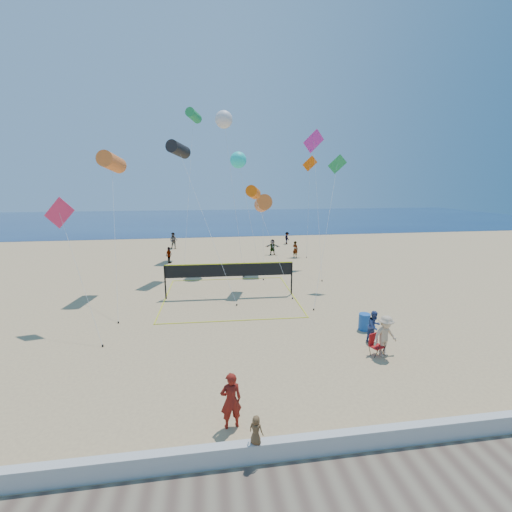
{
  "coord_description": "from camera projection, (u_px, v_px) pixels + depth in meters",
  "views": [
    {
      "loc": [
        -2.47,
        -10.92,
        7.48
      ],
      "look_at": [
        -0.53,
        2.0,
        4.69
      ],
      "focal_mm": 24.0,
      "sensor_mm": 36.0,
      "label": 1
    }
  ],
  "objects": [
    {
      "name": "kite_6",
      "position": [
        224.0,
        120.0,
        28.35
      ],
      "size": [
        2.16,
        4.48,
        13.36
      ],
      "rotation": [
        0.0,
        0.0,
        0.38
      ],
      "color": "silver",
      "rests_on": "ground"
    },
    {
      "name": "far_person_3",
      "position": [
        174.0,
        241.0,
        39.54
      ],
      "size": [
        1.07,
        0.92,
        1.89
      ],
      "primitive_type": "imported",
      "rotation": [
        0.0,
        0.0,
        -0.25
      ],
      "color": "gray",
      "rests_on": "ground"
    },
    {
      "name": "far_person_0",
      "position": [
        169.0,
        255.0,
        32.45
      ],
      "size": [
        0.73,
        0.98,
        1.55
      ],
      "primitive_type": "imported",
      "rotation": [
        0.0,
        0.0,
        1.14
      ],
      "color": "gray",
      "rests_on": "ground"
    },
    {
      "name": "far_person_2",
      "position": [
        295.0,
        249.0,
        34.99
      ],
      "size": [
        0.7,
        0.73,
        1.68
      ],
      "primitive_type": "imported",
      "rotation": [
        0.0,
        0.0,
        2.26
      ],
      "color": "gray",
      "rests_on": "ground"
    },
    {
      "name": "seawall",
      "position": [
        301.0,
        446.0,
        9.52
      ],
      "size": [
        32.0,
        0.3,
        0.6
      ],
      "primitive_type": "cube",
      "color": "#BBBBB6",
      "rests_on": "ground"
    },
    {
      "name": "volleyball_net",
      "position": [
        230.0,
        274.0,
        22.68
      ],
      "size": [
        8.9,
        8.76,
        2.3
      ],
      "rotation": [
        0.0,
        0.0,
        -0.03
      ],
      "color": "black",
      "rests_on": "ground"
    },
    {
      "name": "trash_barrel",
      "position": [
        364.0,
        322.0,
        17.71
      ],
      "size": [
        0.69,
        0.69,
        0.87
      ],
      "primitive_type": "cylinder",
      "rotation": [
        0.0,
        0.0,
        -0.2
      ],
      "color": "#194EA3",
      "rests_on": "ground"
    },
    {
      "name": "camp_chair",
      "position": [
        375.0,
        343.0,
        15.11
      ],
      "size": [
        0.66,
        0.76,
        1.08
      ],
      "rotation": [
        0.0,
        0.0,
        0.37
      ],
      "color": "#A31214",
      "rests_on": "ground"
    },
    {
      "name": "kite_10",
      "position": [
        263.0,
        204.0,
        29.09
      ],
      "size": [
        1.53,
        5.06,
        6.62
      ],
      "rotation": [
        0.0,
        0.0,
        -0.08
      ],
      "color": "orange",
      "rests_on": "ground"
    },
    {
      "name": "ground",
      "position": [
        278.0,
        392.0,
        12.48
      ],
      "size": [
        120.0,
        120.0,
        0.0
      ],
      "primitive_type": "plane",
      "color": "tan",
      "rests_on": "ground"
    },
    {
      "name": "far_person_1",
      "position": [
        273.0,
        247.0,
        36.33
      ],
      "size": [
        1.58,
        0.76,
        1.64
      ],
      "primitive_type": "imported",
      "rotation": [
        0.0,
        0.0,
        -0.19
      ],
      "color": "gray",
      "rests_on": "ground"
    },
    {
      "name": "woman",
      "position": [
        231.0,
        400.0,
        10.53
      ],
      "size": [
        0.74,
        0.55,
        1.85
      ],
      "primitive_type": "imported",
      "rotation": [
        0.0,
        0.0,
        3.31
      ],
      "color": "maroon",
      "rests_on": "ground"
    },
    {
      "name": "kite_4",
      "position": [
        336.0,
        174.0,
        23.93
      ],
      "size": [
        3.85,
        5.43,
        9.47
      ],
      "rotation": [
        0.0,
        0.0,
        0.05
      ],
      "color": "#219146",
      "rests_on": "ground"
    },
    {
      "name": "kite_9",
      "position": [
        310.0,
        169.0,
        35.63
      ],
      "size": [
        1.78,
        2.92,
        10.29
      ],
      "rotation": [
        0.0,
        0.0,
        0.22
      ],
      "color": "#ED5A07",
      "rests_on": "ground"
    },
    {
      "name": "toddler",
      "position": [
        256.0,
        430.0,
        9.14
      ],
      "size": [
        0.48,
        0.44,
        0.82
      ],
      "primitive_type": "imported",
      "rotation": [
        0.0,
        0.0,
        2.57
      ],
      "color": "brown",
      "rests_on": "seawall"
    },
    {
      "name": "kite_1",
      "position": [
        178.0,
        149.0,
        26.35
      ],
      "size": [
        4.62,
        9.25,
        10.66
      ],
      "rotation": [
        0.0,
        0.0,
        -0.41
      ],
      "color": "black",
      "rests_on": "ground"
    },
    {
      "name": "bystander_b",
      "position": [
        385.0,
        336.0,
        14.96
      ],
      "size": [
        1.32,
        0.93,
        1.86
      ],
      "primitive_type": "imported",
      "rotation": [
        0.0,
        0.0,
        0.22
      ],
      "color": "tan",
      "rests_on": "ground"
    },
    {
      "name": "kite_5",
      "position": [
        314.0,
        146.0,
        30.39
      ],
      "size": [
        2.09,
        6.68,
        12.2
      ],
      "rotation": [
        0.0,
        0.0,
        0.4
      ],
      "color": "#D22B9D",
      "rests_on": "ground"
    },
    {
      "name": "bystander_a",
      "position": [
        374.0,
        326.0,
        16.36
      ],
      "size": [
        0.9,
        0.8,
        1.53
      ],
      "primitive_type": "imported",
      "rotation": [
        0.0,
        0.0,
        0.36
      ],
      "color": "navy",
      "rests_on": "ground"
    },
    {
      "name": "kite_8",
      "position": [
        194.0,
        116.0,
        33.85
      ],
      "size": [
        2.02,
        8.56,
        14.64
      ],
      "rotation": [
        0.0,
        0.0,
        -0.35
      ],
      "color": "#219146",
      "rests_on": "ground"
    },
    {
      "name": "far_person_4",
      "position": [
        287.0,
        238.0,
        42.8
      ],
      "size": [
        0.71,
        1.04,
        1.49
      ],
      "primitive_type": "imported",
      "rotation": [
        0.0,
        0.0,
        1.74
      ],
      "color": "gray",
      "rests_on": "ground"
    },
    {
      "name": "ocean",
      "position": [
        216.0,
        219.0,
        72.44
      ],
      "size": [
        140.0,
        50.0,
        0.03
      ],
      "primitive_type": "cube",
      "color": "navy",
      "rests_on": "ground"
    },
    {
      "name": "kite_0",
      "position": [
        112.0,
        162.0,
        22.78
      ],
      "size": [
        1.93,
        7.8,
        9.55
      ],
      "rotation": [
        0.0,
        0.0,
        -0.13
      ],
      "color": "orange",
      "rests_on": "ground"
    },
    {
      "name": "kite_7",
      "position": [
        238.0,
        160.0,
        31.77
      ],
      "size": [
        2.39,
        5.09,
        10.34
      ],
      "rotation": [
        0.0,
        0.0,
        0.31
      ],
      "color": "#1FE0D0",
      "rests_on": "ground"
    },
    {
      "name": "kite_2",
      "position": [
        253.0,
        193.0,
        23.71
      ],
      "size": [
        2.87,
        4.12,
        7.36
      ],
      "rotation": [
        0.0,
        0.0,
        -0.3
      ],
      "color": "#ED5A07",
      "rests_on": "ground"
    },
    {
      "name": "kite_3",
      "position": [
        61.0,
        219.0,
        17.38
      ],
      "size": [
        3.3,
        3.45,
        6.81
      ],
      "rotation": [
        0.0,
        0.0,
        -0.04
      ],
      "color": "#E62955",
      "rests_on": "ground"
    }
  ]
}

